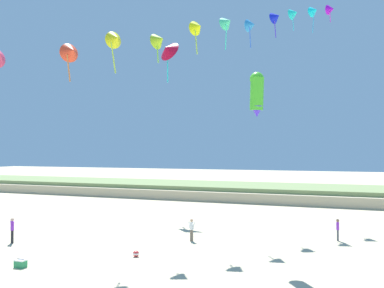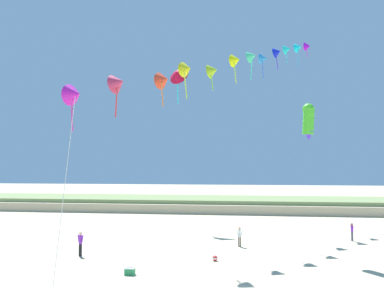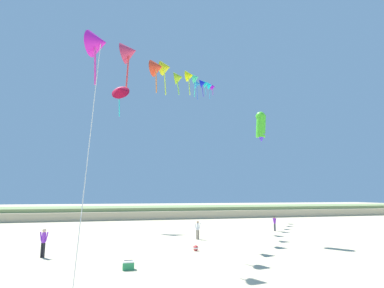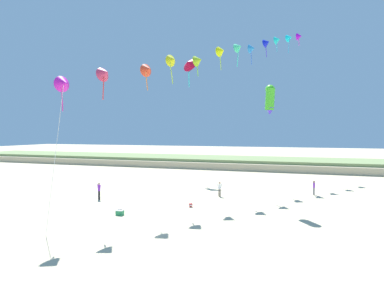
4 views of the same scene
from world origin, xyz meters
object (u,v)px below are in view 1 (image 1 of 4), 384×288
large_kite_low_lead (168,50)px  large_kite_mid_trail (257,92)px  beach_ball (136,254)px  beach_cooler (21,264)px  person_near_right (338,228)px  person_mid_center (12,229)px  person_near_left (192,228)px

large_kite_low_lead → large_kite_mid_trail: bearing=-48.3°
beach_ball → large_kite_low_lead: bearing=108.4°
large_kite_mid_trail → beach_cooler: size_ratio=4.62×
person_near_right → beach_ball: bearing=-141.2°
beach_cooler → beach_ball: beach_cooler is taller
person_near_right → beach_cooler: (-15.49, -12.88, -0.65)m
person_mid_center → beach_cooler: (4.86, -4.27, -0.77)m
person_mid_center → large_kite_mid_trail: bearing=9.1°
large_kite_low_lead → beach_cooler: large_kite_low_lead is taller
large_kite_mid_trail → beach_cooler: large_kite_mid_trail is taller
person_mid_center → large_kite_mid_trail: (16.05, 2.56, 8.66)m
person_mid_center → beach_cooler: size_ratio=2.94×
beach_ball → person_near_right: bearing=38.8°
person_near_left → person_near_right: (9.35, 3.69, -0.02)m
person_near_right → person_near_left: bearing=-158.4°
beach_ball → person_mid_center: bearing=179.3°
beach_cooler → large_kite_mid_trail: bearing=31.4°
large_kite_mid_trail → beach_ball: bearing=-157.8°
person_near_left → person_near_right: person_near_left is taller
large_kite_mid_trail → beach_ball: size_ratio=7.36×
beach_cooler → person_mid_center: bearing=138.7°
large_kite_low_lead → beach_ball: 23.47m
person_mid_center → beach_ball: (9.47, -0.12, -0.80)m
person_near_left → beach_ball: 5.31m
large_kite_mid_trail → beach_ball: 11.83m
person_near_right → beach_cooler: 20.15m
person_mid_center → beach_cooler: 6.51m
large_kite_low_lead → person_near_left: bearing=-58.1°
person_near_right → large_kite_low_lead: bearing=155.7°
person_mid_center → large_kite_low_lead: size_ratio=0.38×
large_kite_mid_trail → beach_cooler: (-11.20, -6.83, -9.42)m
large_kite_low_lead → beach_cooler: 25.93m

